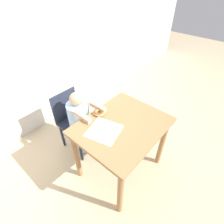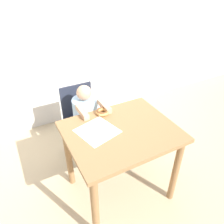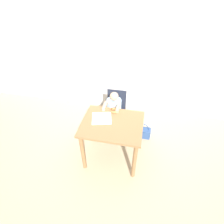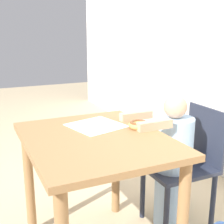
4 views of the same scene
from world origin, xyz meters
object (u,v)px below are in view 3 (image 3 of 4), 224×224
(donut, at_px, (114,110))
(handbag, at_px, (141,132))
(child_figure, at_px, (114,114))
(chair, at_px, (115,112))

(donut, distance_m, handbag, 0.88)
(donut, bearing_deg, handbag, 30.63)
(handbag, bearing_deg, donut, -149.37)
(child_figure, xyz_separation_m, handbag, (0.54, -0.00, -0.35))
(chair, height_order, donut, chair)
(chair, relative_size, child_figure, 0.88)
(child_figure, height_order, handbag, child_figure)
(donut, height_order, handbag, donut)
(child_figure, xyz_separation_m, donut, (0.06, -0.29, 0.33))
(chair, distance_m, handbag, 0.64)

